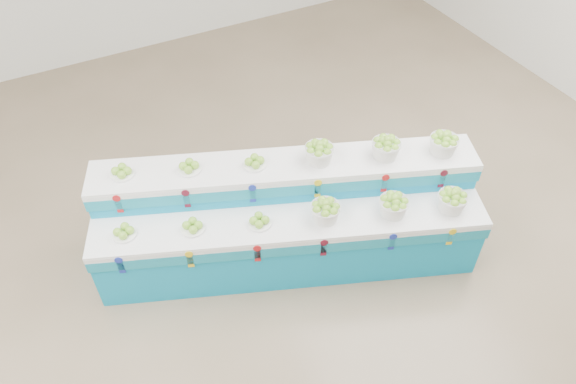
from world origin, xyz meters
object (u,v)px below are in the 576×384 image
(plate_upper_mid, at_px, (189,166))
(basket_upper_right, at_px, (444,143))
(basket_lower_left, at_px, (325,211))
(display_stand, at_px, (288,219))

(plate_upper_mid, distance_m, basket_upper_right, 2.32)
(basket_lower_left, distance_m, basket_upper_right, 1.27)
(display_stand, xyz_separation_m, basket_upper_right, (1.44, -0.32, 0.61))
(display_stand, height_order, basket_upper_right, basket_upper_right)
(display_stand, distance_m, basket_lower_left, 0.49)
(basket_lower_left, xyz_separation_m, plate_upper_mid, (-0.93, 0.84, 0.25))
(basket_lower_left, relative_size, plate_upper_mid, 1.24)
(display_stand, distance_m, plate_upper_mid, 1.05)
(basket_lower_left, height_order, basket_upper_right, basket_upper_right)
(basket_lower_left, distance_m, plate_upper_mid, 1.28)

